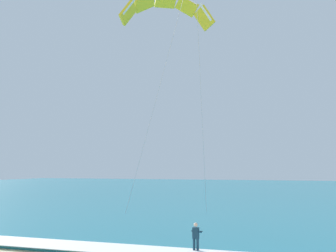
% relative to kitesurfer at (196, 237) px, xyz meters
% --- Properties ---
extents(sea, '(200.00, 120.00, 0.20)m').
position_rel_kitesurfer_xyz_m(sea, '(4.69, 58.16, -0.84)').
color(sea, teal).
rests_on(sea, ground).
extents(kitesurfer, '(0.55, 0.54, 1.69)m').
position_rel_kitesurfer_xyz_m(kitesurfer, '(0.00, 0.00, 0.00)').
color(kitesurfer, '#143347').
rests_on(kitesurfer, ground).
extents(kite_primary, '(7.70, 10.01, 17.93)m').
position_rel_kitesurfer_xyz_m(kite_primary, '(-4.34, 8.29, 16.97)').
color(kite_primary, yellow).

